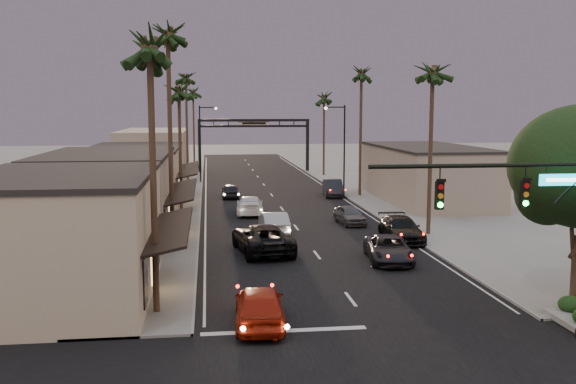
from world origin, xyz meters
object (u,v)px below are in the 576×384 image
object	(u,v)px
palm_ra	(433,66)
oncoming_silver	(274,223)
oncoming_pickup	(262,238)
palm_ld	(186,74)
streetlight_right	(342,142)
arch	(254,132)
curbside_near	(389,249)
palm_rc	(324,94)
traffic_signal	(542,206)
oncoming_red	(260,305)
palm_rb	(362,70)
streetlight_left	(202,137)
palm_la	(149,38)
palm_lc	(179,86)
palm_lb	(168,28)
curbside_black	(401,229)
palm_far	(193,90)

from	to	relation	value
palm_ra	oncoming_silver	distance (m)	15.03
oncoming_pickup	palm_ld	bearing A→B (deg)	-88.92
streetlight_right	palm_ld	size ratio (longest dim) A/B	0.63
oncoming_pickup	arch	bearing A→B (deg)	-101.40
arch	palm_ra	xyz separation A→B (m)	(8.60, -46.00, 5.91)
palm_ld	curbside_near	size ratio (longest dim) A/B	2.76
palm_rc	traffic_signal	bearing A→B (deg)	-92.78
arch	oncoming_red	world-z (taller)	arch
traffic_signal	palm_rb	distance (m)	40.77
palm_ra	palm_rb	distance (m)	20.02
curbside_near	oncoming_red	bearing A→B (deg)	-122.74
palm_rb	oncoming_red	size ratio (longest dim) A/B	2.93
traffic_signal	streetlight_left	bearing A→B (deg)	103.14
arch	oncoming_pickup	size ratio (longest dim) A/B	2.40
traffic_signal	palm_ld	xyz separation A→B (m)	(-14.29, 51.00, 7.33)
palm_la	palm_ra	bearing A→B (deg)	41.09
palm_rb	palm_rc	world-z (taller)	palm_rb
palm_lc	curbside_near	world-z (taller)	palm_lc
palm_lb	oncoming_red	distance (m)	20.01
traffic_signal	palm_rc	distance (m)	60.31
arch	streetlight_right	bearing A→B (deg)	-74.53
palm_lb	streetlight_right	bearing A→B (deg)	55.99
palm_lb	palm_lc	size ratio (longest dim) A/B	1.25
streetlight_right	curbside_near	world-z (taller)	streetlight_right
streetlight_left	palm_lc	world-z (taller)	palm_lc
palm_ra	streetlight_right	bearing A→B (deg)	94.57
palm_rb	curbside_black	xyz separation A→B (m)	(-2.40, -21.54, -11.63)
palm_ld	streetlight_right	bearing A→B (deg)	-32.79
palm_lb	oncoming_silver	distance (m)	14.70
palm_ra	palm_far	world-z (taller)	same
traffic_signal	palm_ld	bearing A→B (deg)	105.65
arch	palm_rc	size ratio (longest dim) A/B	1.25
palm_ld	palm_rb	world-z (taller)	same
palm_ra	oncoming_pickup	size ratio (longest dim) A/B	2.09
arch	palm_ld	bearing A→B (deg)	-119.83
palm_ld	palm_ra	size ratio (longest dim) A/B	1.08
streetlight_left	curbside_near	size ratio (longest dim) A/B	1.75
palm_la	curbside_black	world-z (taller)	palm_la
palm_la	palm_far	distance (m)	69.00
curbside_black	streetlight_right	bearing A→B (deg)	89.78
oncoming_red	curbside_near	world-z (taller)	oncoming_red
streetlight_right	streetlight_left	world-z (taller)	same
palm_ra	curbside_black	bearing A→B (deg)	-147.32
palm_lc	palm_far	size ratio (longest dim) A/B	0.92
traffic_signal	palm_rc	bearing A→B (deg)	87.22
streetlight_right	palm_ld	world-z (taller)	palm_ld
palm_lb	palm_ld	bearing A→B (deg)	90.00
arch	streetlight_left	world-z (taller)	streetlight_left
palm_la	palm_ld	bearing A→B (deg)	90.00
traffic_signal	curbside_near	distance (m)	13.81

